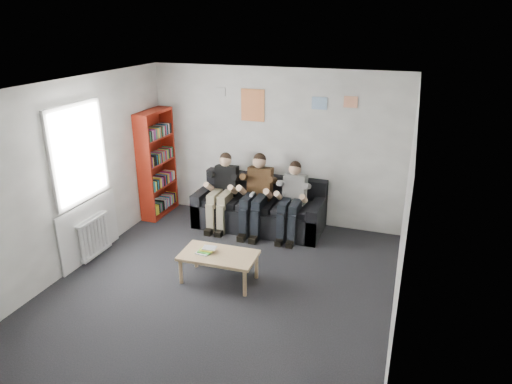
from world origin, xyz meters
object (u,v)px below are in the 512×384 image
bookshelf (157,164)px  person_left (222,191)px  person_right (292,201)px  sofa (260,210)px  coffee_table (219,257)px  person_middle (256,195)px

bookshelf → person_left: size_ratio=1.50×
person_left → person_right: bearing=-4.9°
person_left → person_right: person_left is taller
sofa → coffee_table: 1.88m
sofa → person_middle: bearing=-90.0°
bookshelf → person_middle: size_ratio=1.45×
sofa → person_left: bearing=-162.1°
bookshelf → person_left: 1.38m
bookshelf → person_right: bearing=-2.5°
sofa → person_right: bearing=-17.8°
sofa → person_left: size_ratio=1.71×
bookshelf → person_left: bookshelf is taller
bookshelf → coffee_table: bookshelf is taller
sofa → person_left: (-0.62, -0.20, 0.34)m
person_left → person_middle: 0.62m
person_middle → person_right: size_ratio=1.06×
coffee_table → person_middle: bearing=91.2°
coffee_table → person_middle: person_middle is taller
sofa → person_right: (0.62, -0.20, 0.33)m
sofa → person_right: size_ratio=1.75×
sofa → bookshelf: (-1.95, -0.07, 0.66)m
person_left → person_middle: (0.62, -0.00, 0.02)m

